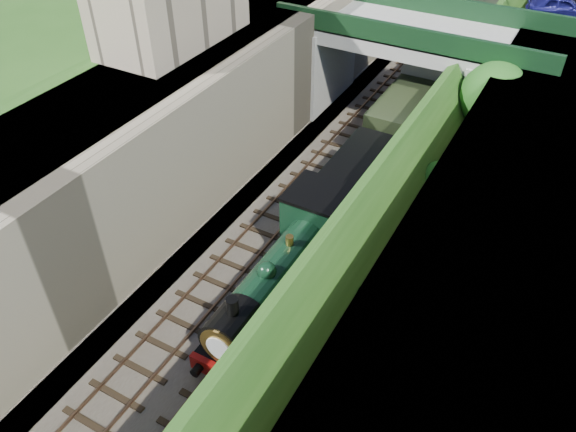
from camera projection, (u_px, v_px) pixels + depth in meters
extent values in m
plane|color=#1E4714|center=(171.00, 410.00, 20.33)|extent=(160.00, 160.00, 0.00)
cube|color=#473F38|center=(378.00, 148.00, 33.83)|extent=(10.00, 90.00, 0.20)
cube|color=#756B56|center=(298.00, 76.00, 33.74)|extent=(1.00, 90.00, 7.00)
cube|color=#262628|center=(249.00, 64.00, 35.05)|extent=(6.00, 90.00, 7.00)
cube|color=#262628|center=(559.00, 146.00, 28.36)|extent=(8.00, 90.00, 6.25)
cube|color=#1E4714|center=(469.00, 131.00, 30.31)|extent=(4.02, 90.00, 6.36)
sphere|color=#194C14|center=(320.00, 379.00, 18.08)|extent=(1.39, 1.39, 1.39)
sphere|color=#194C14|center=(370.00, 304.00, 19.97)|extent=(1.44, 1.44, 1.44)
sphere|color=#194C14|center=(382.00, 267.00, 22.85)|extent=(2.21, 2.21, 2.21)
sphere|color=#194C14|center=(396.00, 230.00, 26.16)|extent=(2.21, 2.21, 2.21)
sphere|color=#194C14|center=(441.00, 183.00, 25.50)|extent=(2.08, 2.08, 2.08)
sphere|color=#194C14|center=(425.00, 184.00, 28.87)|extent=(1.80, 1.80, 1.80)
sphere|color=#194C14|center=(478.00, 119.00, 30.14)|extent=(1.52, 1.52, 1.52)
sphere|color=#194C14|center=(464.00, 123.00, 33.17)|extent=(1.27, 1.27, 1.27)
sphere|color=#194C14|center=(513.00, 71.00, 32.50)|extent=(2.05, 2.05, 2.05)
sphere|color=#194C14|center=(479.00, 91.00, 37.98)|extent=(2.24, 2.24, 2.24)
sphere|color=#194C14|center=(542.00, 23.00, 37.08)|extent=(2.11, 2.11, 2.11)
sphere|color=#194C14|center=(542.00, 18.00, 39.23)|extent=(1.21, 1.21, 1.21)
sphere|color=#194C14|center=(515.00, 37.00, 44.34)|extent=(2.22, 2.22, 2.22)
cube|color=black|center=(347.00, 138.00, 34.49)|extent=(2.50, 90.00, 0.07)
cube|color=brown|center=(337.00, 134.00, 34.70)|extent=(0.08, 90.00, 0.14)
cube|color=brown|center=(358.00, 139.00, 34.17)|extent=(0.08, 90.00, 0.14)
cube|color=black|center=(397.00, 151.00, 33.30)|extent=(2.50, 90.00, 0.07)
cube|color=brown|center=(386.00, 147.00, 33.50)|extent=(0.08, 90.00, 0.14)
cube|color=brown|center=(408.00, 153.00, 32.97)|extent=(0.08, 90.00, 0.14)
cube|color=gray|center=(421.00, 37.00, 32.82)|extent=(16.00, 6.00, 0.90)
cube|color=#13351A|center=(406.00, 37.00, 30.28)|extent=(16.00, 0.30, 1.20)
cube|color=#13351A|center=(438.00, 6.00, 34.15)|extent=(16.00, 0.30, 1.20)
cube|color=gray|center=(326.00, 62.00, 36.87)|extent=(1.40, 6.40, 5.70)
cube|color=gray|center=(491.00, 99.00, 32.86)|extent=(2.40, 6.40, 5.70)
cube|color=gray|center=(171.00, 2.00, 27.69)|extent=(4.00, 8.00, 4.00)
cylinder|color=black|center=(483.00, 140.00, 30.57)|extent=(0.30, 0.30, 4.40)
sphere|color=#194C14|center=(494.00, 97.00, 28.92)|extent=(3.60, 3.60, 3.60)
sphere|color=#194C14|center=(505.00, 103.00, 29.66)|extent=(2.40, 2.40, 2.40)
imported|color=navy|center=(562.00, 7.00, 33.20)|extent=(4.22, 2.56, 1.34)
cube|color=black|center=(278.00, 308.00, 23.47)|extent=(2.40, 8.40, 0.60)
cube|color=black|center=(289.00, 283.00, 23.80)|extent=(2.70, 10.00, 0.35)
cube|color=maroon|center=(222.00, 374.00, 20.40)|extent=(2.70, 0.25, 0.70)
cylinder|color=black|center=(280.00, 273.00, 22.43)|extent=(1.90, 5.60, 1.90)
cylinder|color=black|center=(235.00, 330.00, 20.19)|extent=(1.96, 1.80, 1.96)
cylinder|color=white|center=(219.00, 350.00, 19.53)|extent=(1.10, 0.05, 1.10)
cylinder|color=black|center=(233.00, 308.00, 19.43)|extent=(0.44, 0.44, 0.90)
sphere|color=black|center=(267.00, 271.00, 21.12)|extent=(0.76, 0.76, 0.76)
cylinder|color=#A57F33|center=(290.00, 241.00, 22.28)|extent=(0.32, 0.32, 0.50)
cube|color=black|center=(320.00, 220.00, 24.78)|extent=(2.75, 2.40, 2.80)
cube|color=black|center=(321.00, 194.00, 23.86)|extent=(2.85, 2.50, 0.15)
cube|color=black|center=(217.00, 334.00, 21.95)|extent=(0.60, 1.40, 0.90)
cube|color=black|center=(272.00, 360.00, 21.01)|extent=(0.60, 1.40, 0.90)
cube|color=black|center=(356.00, 203.00, 29.06)|extent=(2.30, 6.00, 0.50)
cube|color=black|center=(357.00, 199.00, 28.90)|extent=(2.60, 6.00, 0.50)
cube|color=black|center=(358.00, 180.00, 28.14)|extent=(2.70, 6.00, 2.40)
cube|color=black|center=(361.00, 160.00, 27.35)|extent=(2.50, 5.60, 0.20)
cube|color=black|center=(431.00, 103.00, 37.64)|extent=(2.30, 17.00, 0.40)
cube|color=black|center=(432.00, 100.00, 37.48)|extent=(2.50, 17.00, 0.50)
cube|color=black|center=(436.00, 79.00, 36.53)|extent=(2.80, 18.00, 2.70)
cube|color=slate|center=(440.00, 57.00, 35.58)|extent=(2.90, 18.00, 0.50)
cube|color=black|center=(496.00, 16.00, 50.39)|extent=(2.30, 17.00, 0.40)
cube|color=black|center=(497.00, 13.00, 50.23)|extent=(2.50, 17.00, 0.50)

